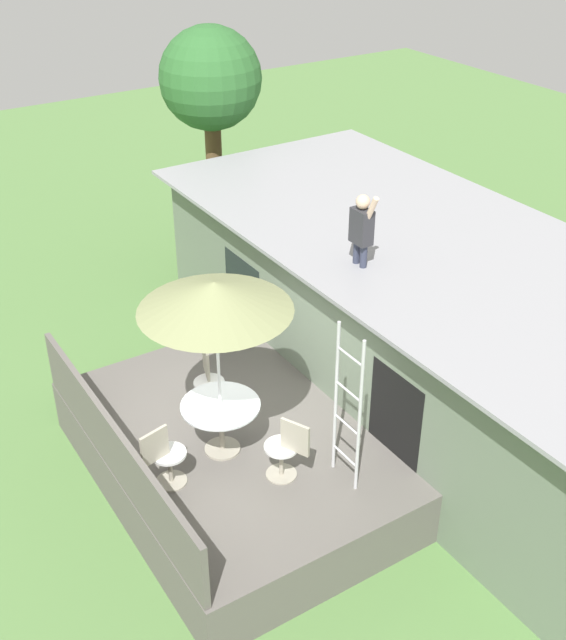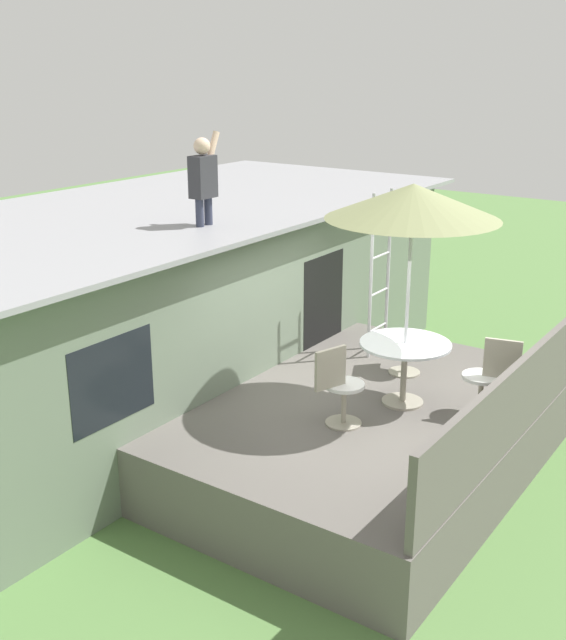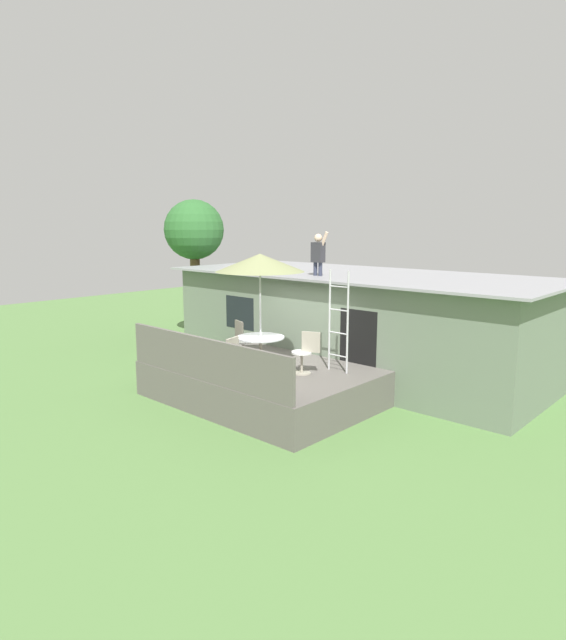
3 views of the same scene
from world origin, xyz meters
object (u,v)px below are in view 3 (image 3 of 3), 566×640
patio_umbrella (260,263)px  step_ladder (338,322)px  patio_chair_right (305,353)px  patio_chair_near (236,359)px  backyard_tree (194,232)px  patio_chair_left (242,341)px  person_figure (318,252)px  patio_table (261,344)px

patio_umbrella → step_ladder: 2.09m
patio_chair_right → step_ladder: bearing=-148.3°
patio_chair_near → backyard_tree: (-6.99, 4.50, 2.44)m
step_ladder → patio_chair_left: 2.45m
patio_chair_left → step_ladder: bearing=36.4°
patio_chair_left → patio_chair_near: 1.68m
patio_umbrella → person_figure: person_figure is taller
person_figure → patio_chair_right: size_ratio=1.21×
patio_umbrella → patio_chair_near: bearing=-76.6°
person_figure → patio_chair_left: size_ratio=1.21×
patio_table → patio_chair_left: bearing=161.9°
person_figure → step_ladder: bearing=-40.0°
step_ladder → patio_chair_near: 2.34m
patio_chair_right → patio_chair_near: (-0.69, -1.35, 0.00)m
patio_chair_near → backyard_tree: bearing=43.8°
backyard_tree → patio_chair_near: bearing=-32.8°
person_figure → patio_chair_left: (-0.48, -2.23, -2.02)m
patio_table → patio_chair_left: size_ratio=1.13×
person_figure → patio_chair_right: bearing=-57.0°
patio_umbrella → backyard_tree: backyard_tree is taller
patio_table → patio_chair_right: bearing=25.2°
patio_chair_right → backyard_tree: (-7.68, 3.15, 2.44)m
patio_chair_near → person_figure: bearing=-2.3°
patio_chair_left → patio_table: bearing=0.0°
step_ladder → patio_umbrella: bearing=-141.4°
patio_chair_near → step_ladder: bearing=-42.4°
person_figure → patio_umbrella: bearing=-79.8°
patio_table → step_ladder: size_ratio=0.47×
patio_table → patio_chair_left: (-0.94, 0.31, -0.13)m
backyard_tree → patio_umbrella: bearing=-27.9°
patio_umbrella → patio_table: bearing=180.0°
patio_umbrella → person_figure: 2.58m
patio_chair_left → patio_chair_right: 1.85m
patio_chair_right → backyard_tree: 8.65m
person_figure → patio_chair_left: bearing=-102.1°
patio_table → patio_chair_right: size_ratio=1.13×
patio_umbrella → backyard_tree: size_ratio=0.53×
backyard_tree → patio_chair_left: bearing=-29.3°
patio_umbrella → patio_chair_near: size_ratio=2.76×
step_ladder → backyard_tree: bearing=162.6°
patio_table → patio_umbrella: 1.76m
person_figure → patio_chair_right: person_figure is taller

